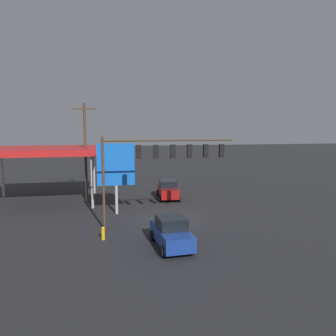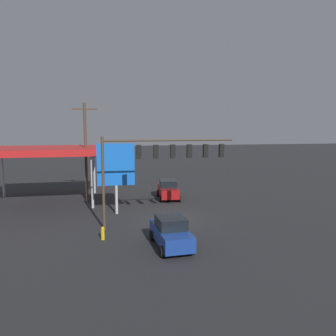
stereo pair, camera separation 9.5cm
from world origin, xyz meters
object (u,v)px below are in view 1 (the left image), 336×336
object	(u,v)px
traffic_signal_assembly	(163,156)
price_sign	(116,166)
utility_pole	(85,150)
fire_hydrant	(103,233)
sedan_waiting	(171,232)
sedan_far	(168,189)

from	to	relation	value
traffic_signal_assembly	price_sign	distance (m)	5.44
utility_pole	price_sign	world-z (taller)	utility_pole
traffic_signal_assembly	price_sign	bearing A→B (deg)	-51.63
traffic_signal_assembly	fire_hydrant	world-z (taller)	traffic_signal_assembly
utility_pole	sedan_waiting	bearing A→B (deg)	112.32
price_sign	sedan_waiting	world-z (taller)	price_sign
price_sign	sedan_far	world-z (taller)	price_sign
sedan_waiting	fire_hydrant	size ratio (longest dim) A/B	5.12
price_sign	traffic_signal_assembly	bearing A→B (deg)	128.37
utility_pole	price_sign	bearing A→B (deg)	116.66
utility_pole	fire_hydrant	world-z (taller)	utility_pole
sedan_far	fire_hydrant	distance (m)	13.18
price_sign	sedan_waiting	xyz separation A→B (m)	(-3.00, 8.53, -3.18)
sedan_far	fire_hydrant	world-z (taller)	sedan_far
utility_pole	price_sign	size ratio (longest dim) A/B	1.61
utility_pole	traffic_signal_assembly	bearing A→B (deg)	122.12
traffic_signal_assembly	fire_hydrant	distance (m)	6.93
utility_pole	sedan_far	xyz separation A→B (m)	(-8.21, 0.41, -4.20)
sedan_waiting	price_sign	bearing A→B (deg)	-164.20
traffic_signal_assembly	price_sign	size ratio (longest dim) A/B	1.62
utility_pole	sedan_far	world-z (taller)	utility_pole
price_sign	fire_hydrant	xyz separation A→B (m)	(1.16, 6.35, -3.69)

